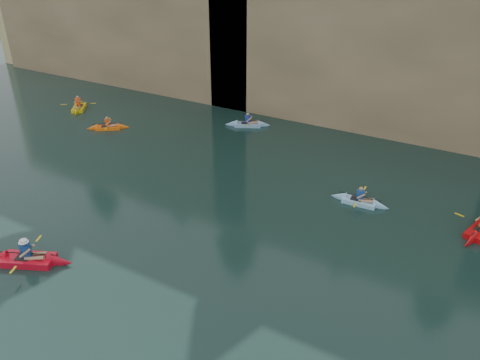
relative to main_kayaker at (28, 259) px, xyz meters
The scene contains 11 objects.
ground 6.03m from the main_kayaker, 17.57° to the right, with size 160.00×160.00×0.00m, color black.
cliff 29.34m from the main_kayaker, 78.47° to the left, with size 70.00×16.00×12.00m, color #C8B87A.
cliff_slab_west 25.71m from the main_kayaker, 124.45° to the left, with size 26.00×2.40×10.56m, color tan.
cliff_slab_center 22.85m from the main_kayaker, 69.56° to the left, with size 24.00×2.40×11.40m, color tan.
sea_cave_west 23.64m from the main_kayaker, 121.33° to the left, with size 4.50×1.00×4.00m, color black.
sea_cave_center 20.26m from the main_kayaker, 85.04° to the left, with size 3.50×1.00×3.20m, color black.
main_kayaker is the anchor object (origin of this frame).
kayaker_orange 14.23m from the main_kayaker, 121.88° to the left, with size 2.63×2.20×1.06m.
kayaker_ltblue_near 14.75m from the main_kayaker, 48.23° to the left, with size 2.85×2.22×1.11m.
kayaker_yellow 18.46m from the main_kayaker, 131.18° to the left, with size 2.48×2.96×1.28m.
kayaker_ltblue_mid 17.18m from the main_kayaker, 89.26° to the left, with size 3.06×2.10×1.17m.
Camera 1 is at (8.83, -6.74, 11.45)m, focal length 35.00 mm.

